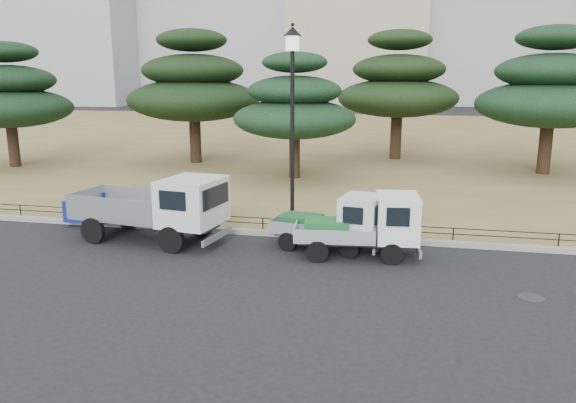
% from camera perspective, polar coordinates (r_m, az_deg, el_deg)
% --- Properties ---
extents(ground, '(220.00, 220.00, 0.00)m').
position_cam_1_polar(ground, '(15.67, -1.53, -6.22)').
color(ground, black).
extents(lawn, '(120.00, 56.00, 0.15)m').
position_cam_1_polar(lawn, '(45.42, 7.55, 6.29)').
color(lawn, olive).
rests_on(lawn, ground).
extents(curb, '(120.00, 0.25, 0.16)m').
position_cam_1_polar(curb, '(18.07, 0.40, -3.36)').
color(curb, gray).
rests_on(curb, ground).
extents(truck_large, '(4.98, 2.53, 2.07)m').
position_cam_1_polar(truck_large, '(17.80, -13.21, -0.39)').
color(truck_large, black).
rests_on(truck_large, ground).
extents(truck_kei_front, '(3.37, 1.84, 1.69)m').
position_cam_1_polar(truck_kei_front, '(16.63, 4.77, -2.12)').
color(truck_kei_front, black).
rests_on(truck_kei_front, ground).
extents(truck_kei_rear, '(3.60, 1.84, 1.81)m').
position_cam_1_polar(truck_kei_rear, '(16.12, 7.97, -2.45)').
color(truck_kei_rear, black).
rests_on(truck_kei_rear, ground).
extents(street_lamp, '(0.57, 0.57, 6.37)m').
position_cam_1_polar(street_lamp, '(17.68, 0.45, 10.67)').
color(street_lamp, black).
rests_on(street_lamp, lawn).
extents(pipe_fence, '(38.00, 0.04, 0.40)m').
position_cam_1_polar(pipe_fence, '(18.12, 0.49, -2.14)').
color(pipe_fence, black).
rests_on(pipe_fence, lawn).
extents(tarp_pile, '(1.67, 1.27, 1.06)m').
position_cam_1_polar(tarp_pile, '(20.71, -19.21, -0.59)').
color(tarp_pile, navy).
rests_on(tarp_pile, lawn).
extents(manhole, '(0.60, 0.60, 0.01)m').
position_cam_1_polar(manhole, '(14.48, 23.47, -8.94)').
color(manhole, '#2D2D30').
rests_on(manhole, ground).
extents(pine_west_far, '(6.63, 6.63, 6.69)m').
position_cam_1_polar(pine_west_far, '(34.23, -26.55, 9.62)').
color(pine_west_far, black).
rests_on(pine_west_far, lawn).
extents(pine_west_near, '(7.45, 7.45, 7.45)m').
position_cam_1_polar(pine_west_near, '(32.65, -9.59, 11.43)').
color(pine_west_near, black).
rests_on(pine_west_near, lawn).
extents(pine_center_left, '(5.93, 5.93, 6.02)m').
position_cam_1_polar(pine_center_left, '(27.24, 0.68, 9.66)').
color(pine_center_left, black).
rests_on(pine_center_left, lawn).
extents(pine_center_right, '(7.09, 7.09, 7.53)m').
position_cam_1_polar(pine_center_right, '(34.31, 11.12, 11.53)').
color(pine_center_right, black).
rests_on(pine_center_right, lawn).
extents(pine_east_near, '(7.26, 7.26, 7.34)m').
position_cam_1_polar(pine_east_near, '(31.26, 25.15, 10.26)').
color(pine_east_near, black).
rests_on(pine_east_near, lawn).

